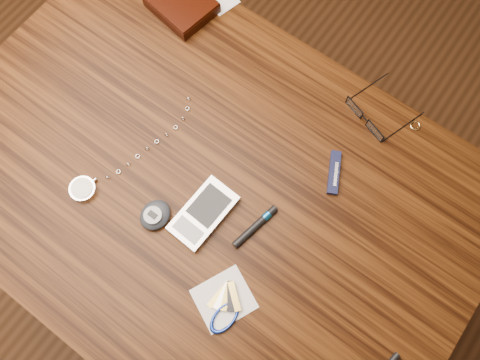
{
  "coord_description": "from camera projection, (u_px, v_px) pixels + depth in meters",
  "views": [
    {
      "loc": [
        0.21,
        -0.17,
        1.55
      ],
      "look_at": [
        0.05,
        0.04,
        0.76
      ],
      "focal_mm": 35.0,
      "sensor_mm": 36.0,
      "label": 1
    }
  ],
  "objects": [
    {
      "name": "pda_phone",
      "position": [
        204.0,
        213.0,
        0.81
      ],
      "size": [
        0.07,
        0.13,
        0.02
      ],
      "color": "silver",
      "rests_on": "desk"
    },
    {
      "name": "eyeglasses",
      "position": [
        367.0,
        118.0,
        0.87
      ],
      "size": [
        0.13,
        0.14,
        0.02
      ],
      "color": "black",
      "rests_on": "desk"
    },
    {
      "name": "notepad_keys",
      "position": [
        225.0,
        308.0,
        0.77
      ],
      "size": [
        0.11,
        0.12,
        0.01
      ],
      "color": "white",
      "rests_on": "desk"
    },
    {
      "name": "wallet_and_card",
      "position": [
        182.0,
        4.0,
        0.95
      ],
      "size": [
        0.16,
        0.17,
        0.03
      ],
      "color": "black",
      "rests_on": "desk"
    },
    {
      "name": "gold_ring",
      "position": [
        415.0,
        126.0,
        0.87
      ],
      "size": [
        0.02,
        0.02,
        0.0
      ],
      "primitive_type": "torus",
      "rotation": [
        0.0,
        0.0,
        -0.07
      ],
      "color": "#EBCA7A",
      "rests_on": "desk"
    },
    {
      "name": "desk",
      "position": [
        207.0,
        197.0,
        0.94
      ],
      "size": [
        1.0,
        0.7,
        0.75
      ],
      "color": "#3B1C09",
      "rests_on": "ground"
    },
    {
      "name": "pocket_watch",
      "position": [
        86.0,
        187.0,
        0.83
      ],
      "size": [
        0.09,
        0.28,
        0.01
      ],
      "color": "silver",
      "rests_on": "desk"
    },
    {
      "name": "pedometer",
      "position": [
        155.0,
        215.0,
        0.81
      ],
      "size": [
        0.05,
        0.06,
        0.02
      ],
      "color": "#20252C",
      "rests_on": "desk"
    },
    {
      "name": "black_blue_pen",
      "position": [
        257.0,
        225.0,
        0.81
      ],
      "size": [
        0.03,
        0.1,
        0.01
      ],
      "color": "black",
      "rests_on": "desk"
    },
    {
      "name": "ground",
      "position": [
        220.0,
        252.0,
        1.55
      ],
      "size": [
        3.8,
        3.8,
        0.0
      ],
      "primitive_type": "plane",
      "color": "#472814",
      "rests_on": "ground"
    },
    {
      "name": "pocket_knife",
      "position": [
        334.0,
        173.0,
        0.84
      ],
      "size": [
        0.05,
        0.08,
        0.01
      ],
      "color": "#101634",
      "rests_on": "desk"
    }
  ]
}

